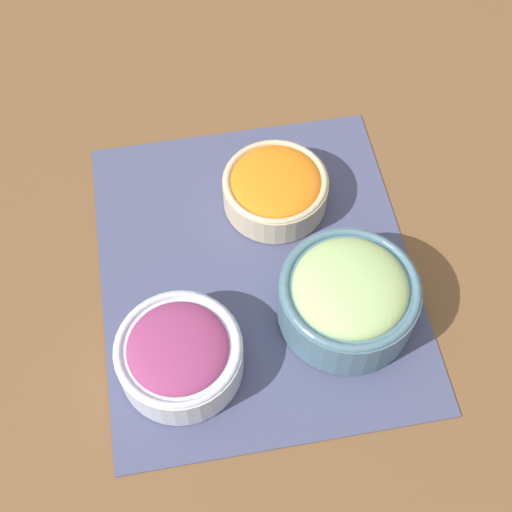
% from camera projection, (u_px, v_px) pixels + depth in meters
% --- Properties ---
extents(ground_plane, '(3.00, 3.00, 0.00)m').
position_uv_depth(ground_plane, '(256.00, 270.00, 0.91)').
color(ground_plane, brown).
extents(placemat, '(0.46, 0.39, 0.00)m').
position_uv_depth(placemat, '(256.00, 269.00, 0.91)').
color(placemat, '#474C70').
rests_on(placemat, ground_plane).
extents(carrot_bowl, '(0.14, 0.14, 0.06)m').
position_uv_depth(carrot_bowl, '(275.00, 187.00, 0.93)').
color(carrot_bowl, beige).
rests_on(carrot_bowl, placemat).
extents(cucumber_bowl, '(0.17, 0.17, 0.09)m').
position_uv_depth(cucumber_bowl, '(349.00, 296.00, 0.83)').
color(cucumber_bowl, slate).
rests_on(cucumber_bowl, placemat).
extents(onion_bowl, '(0.15, 0.15, 0.07)m').
position_uv_depth(onion_bowl, '(179.00, 354.00, 0.81)').
color(onion_bowl, silver).
rests_on(onion_bowl, placemat).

